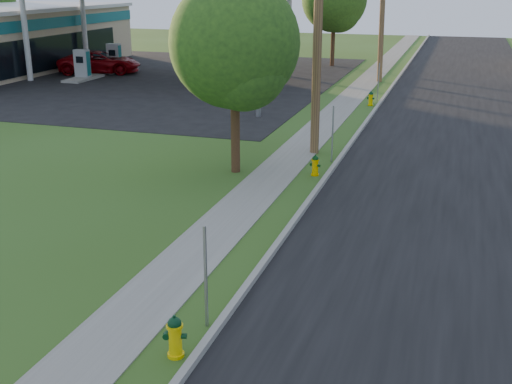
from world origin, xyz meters
The scene contains 19 objects.
road centered at (4.50, 10.00, 0.01)m, with size 8.00×120.00×0.02m, color black.
curb centered at (0.50, 10.00, 0.07)m, with size 0.15×120.00×0.15m, color gray.
sidewalk centered at (-1.25, 10.00, 0.01)m, with size 1.50×120.00×0.03m, color gray.
forecourt centered at (-16.00, 32.00, 0.01)m, with size 26.00×28.00×0.02m, color black.
utility_pole_mid centered at (-0.60, 17.00, 4.95)m, with size 1.40×0.32×9.80m.
utility_pole_far centered at (-0.60, 35.00, 4.80)m, with size 1.40×0.32×9.50m.
sign_post_near centered at (0.25, 4.20, 1.00)m, with size 0.05×0.04×2.00m, color gray.
sign_post_mid centered at (0.25, 16.00, 1.00)m, with size 0.05×0.04×2.00m, color gray.
sign_post_far centered at (0.25, 28.20, 1.00)m, with size 0.05×0.04×2.00m, color gray.
fuel_pump_nw centered at (-18.50, 30.00, 0.72)m, with size 1.20×3.20×1.90m.
fuel_pump_ne centered at (-9.50, 30.00, 0.72)m, with size 1.20×3.20×1.90m.
fuel_pump_sw centered at (-18.50, 34.00, 0.72)m, with size 1.20×3.20×1.90m.
fuel_pump_se centered at (-9.50, 34.00, 0.72)m, with size 1.20×3.20×1.90m.
tree_verge centered at (-2.48, 13.77, 4.05)m, with size 4.15×4.15×6.29m.
tree_lot centered at (-4.70, 41.41, 4.55)m, with size 4.66×4.66×7.07m.
hydrant_near centered at (0.12, 3.10, 0.38)m, with size 0.41×0.36×0.79m.
hydrant_mid centered at (0.05, 14.21, 0.34)m, with size 0.36×0.32×0.70m.
hydrant_far centered at (0.07, 26.92, 0.36)m, with size 0.38×0.34×0.74m.
car_red centered at (-18.98, 32.87, 0.75)m, with size 2.49×5.41×1.50m, color #7F0309.
Camera 1 is at (4.32, -5.57, 6.17)m, focal length 45.00 mm.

